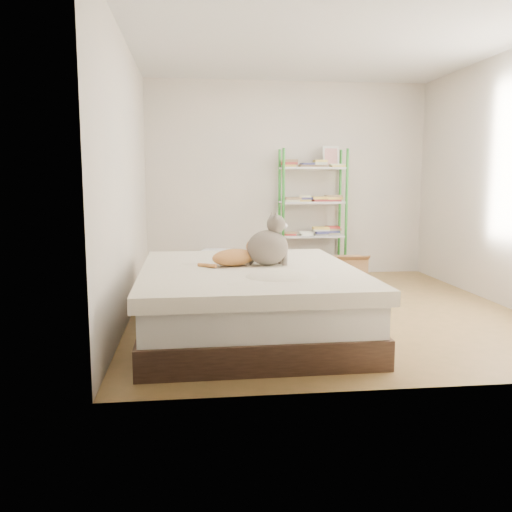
{
  "coord_description": "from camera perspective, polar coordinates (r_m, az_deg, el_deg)",
  "views": [
    {
      "loc": [
        -1.3,
        -5.22,
        1.31
      ],
      "look_at": [
        -0.73,
        -0.43,
        0.62
      ],
      "focal_mm": 38.0,
      "sensor_mm": 36.0,
      "label": 1
    }
  ],
  "objects": [
    {
      "name": "room",
      "position": [
        5.38,
        7.31,
        7.97
      ],
      "size": [
        3.81,
        4.21,
        2.61
      ],
      "color": "#A37B48",
      "rests_on": "ground"
    },
    {
      "name": "bed",
      "position": [
        4.63,
        -0.79,
        -4.66
      ],
      "size": [
        1.81,
        2.25,
        0.57
      ],
      "rotation": [
        0.0,
        0.0,
        0.01
      ],
      "color": "#4E3628",
      "rests_on": "ground"
    },
    {
      "name": "orange_cat",
      "position": [
        4.63,
        -2.37,
        0.09
      ],
      "size": [
        0.52,
        0.4,
        0.19
      ],
      "primitive_type": null,
      "rotation": [
        0.0,
        0.0,
        0.38
      ],
      "color": "gold",
      "rests_on": "bed"
    },
    {
      "name": "grey_cat",
      "position": [
        4.65,
        1.24,
        1.7
      ],
      "size": [
        0.44,
        0.39,
        0.44
      ],
      "primitive_type": null,
      "rotation": [
        0.0,
        0.0,
        1.76
      ],
      "color": "gray",
      "rests_on": "bed"
    },
    {
      "name": "shelf_unit",
      "position": [
        7.29,
        5.98,
        4.48
      ],
      "size": [
        0.88,
        0.36,
        1.74
      ],
      "color": "green",
      "rests_on": "ground"
    },
    {
      "name": "cardboard_box",
      "position": [
        6.79,
        9.22,
        -1.57
      ],
      "size": [
        0.51,
        0.49,
        0.41
      ],
      "rotation": [
        0.0,
        0.0,
        -0.02
      ],
      "color": "olive",
      "rests_on": "ground"
    },
    {
      "name": "white_bin",
      "position": [
        7.16,
        -4.2,
        -0.83
      ],
      "size": [
        0.41,
        0.38,
        0.39
      ],
      "rotation": [
        0.0,
        0.0,
        -0.29
      ],
      "color": "white",
      "rests_on": "ground"
    }
  ]
}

